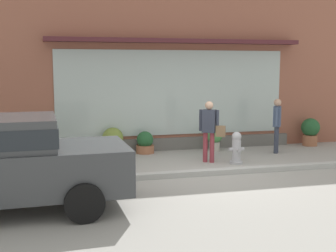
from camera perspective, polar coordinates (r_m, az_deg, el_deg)
The scene contains 12 objects.
ground_plane at distance 10.37m, azimuth 5.39°, elevation -6.02°, with size 60.00×60.00×0.00m, color #9E9B93.
curb_strip at distance 10.17m, azimuth 5.77°, elevation -5.94°, with size 14.00×0.24×0.12m, color #B2B2AD.
storefront at distance 13.12m, azimuth 0.83°, elevation 7.12°, with size 14.00×0.81×4.72m.
fire_hydrant at distance 11.33m, azimuth 8.84°, elevation -2.83°, with size 0.40×0.37×0.82m.
pedestrian_with_handbag at distance 11.30m, azimuth 5.43°, elevation -0.14°, with size 0.60×0.47×1.58m.
pedestrian_passerby at distance 12.88m, azimuth 13.92°, elevation 0.56°, with size 0.34×0.43×1.55m.
potted_plant_trailing_edge at distance 12.57m, azimuth -2.99°, elevation -2.21°, with size 0.51×0.51×0.63m.
potted_plant_low_front at distance 14.42m, azimuth 17.94°, elevation -0.59°, with size 0.57×0.57×0.86m.
potted_plant_window_right at distance 12.48m, azimuth -7.15°, elevation -1.77°, with size 0.59×0.59×0.76m.
potted_plant_corner_tall at distance 12.14m, azimuth -16.16°, elevation -1.51°, with size 0.49×0.49×1.19m.
potted_plant_near_hydrant at distance 12.54m, azimuth -19.62°, elevation -2.83°, with size 0.32×0.32×0.50m.
potted_plant_window_center at distance 12.91m, azimuth 6.04°, elevation -1.49°, with size 0.46×0.46×0.70m.
Camera 1 is at (-3.40, -9.49, 2.46)m, focal length 47.11 mm.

